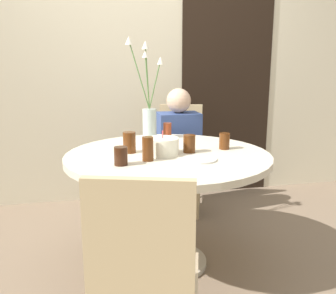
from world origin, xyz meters
TOP-DOWN VIEW (x-y plane):
  - ground_plane at (0.00, 0.00)m, footprint 16.00×16.00m
  - wall_back at (0.00, 1.33)m, footprint 8.00×0.05m
  - doorway_panel at (0.86, 1.30)m, footprint 0.90×0.01m
  - dining_table at (0.00, 0.00)m, footprint 1.26×1.26m
  - chair_left_flank at (0.30, 0.93)m, footprint 0.50×0.50m
  - chair_right_flank at (-0.29, -0.94)m, footprint 0.50×0.50m
  - birthday_cake at (-0.04, -0.03)m, footprint 0.19×0.19m
  - flower_vase at (-0.04, 0.49)m, footprint 0.28×0.16m
  - side_plate at (0.14, -0.20)m, footprint 0.20×0.20m
  - drink_glass_0 at (0.13, -0.00)m, footprint 0.08×0.08m
  - drink_glass_1 at (-0.31, -0.21)m, footprint 0.07×0.07m
  - drink_glass_2 at (-0.15, -0.15)m, footprint 0.06×0.06m
  - drink_glass_3 at (-0.23, 0.07)m, footprint 0.08×0.08m
  - drink_glass_4 at (0.38, 0.04)m, footprint 0.07×0.07m
  - drink_glass_5 at (0.09, 0.47)m, footprint 0.06×0.06m
  - person_guest at (0.25, 0.78)m, footprint 0.34×0.24m

SIDE VIEW (x-z plane):
  - ground_plane at x=0.00m, z-range 0.00..0.00m
  - person_guest at x=0.25m, z-range -0.03..1.05m
  - chair_left_flank at x=0.30m, z-range 0.06..0.99m
  - chair_right_flank at x=-0.29m, z-range 0.06..0.99m
  - dining_table at x=0.00m, z-range 0.24..0.98m
  - side_plate at x=0.14m, z-range 0.75..0.76m
  - drink_glass_1 at x=-0.31m, z-range 0.75..0.85m
  - birthday_cake at x=-0.04m, z-range 0.72..0.87m
  - drink_glass_4 at x=0.38m, z-range 0.75..0.85m
  - drink_glass_0 at x=0.13m, z-range 0.75..0.86m
  - drink_glass_5 at x=0.09m, z-range 0.75..0.86m
  - drink_glass_3 at x=-0.23m, z-range 0.75..0.87m
  - drink_glass_2 at x=-0.15m, z-range 0.75..0.88m
  - flower_vase at x=-0.04m, z-range 0.61..1.34m
  - doorway_panel at x=0.86m, z-range 0.00..2.05m
  - wall_back at x=0.00m, z-range 0.00..2.60m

